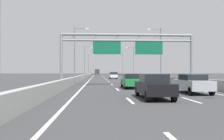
{
  "coord_description": "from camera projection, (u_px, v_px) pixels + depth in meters",
  "views": [
    {
      "loc": [
        -3.67,
        -1.69,
        1.68
      ],
      "look_at": [
        0.95,
        76.71,
        2.19
      ],
      "focal_mm": 39.58,
      "sensor_mm": 36.0,
      "label": 1
    }
  ],
  "objects": [
    {
      "name": "streetlamp_right_distant",
      "position": [
        122.0,
        63.0,
        111.04
      ],
      "size": [
        2.58,
        0.28,
        9.5
      ],
      "color": "slate",
      "rests_on": "ground_plane"
    },
    {
      "name": "lane_dash_left_5",
      "position": [
        107.0,
        80.0,
        50.21
      ],
      "size": [
        0.16,
        3.0,
        0.01
      ],
      "primitive_type": "cube",
      "color": "white",
      "rests_on": "ground_plane"
    },
    {
      "name": "sign_gantry",
      "position": [
        128.0,
        46.0,
        30.27
      ],
      "size": [
        16.44,
        0.36,
        6.36
      ],
      "color": "gray",
      "rests_on": "ground_plane"
    },
    {
      "name": "lane_dash_left_2",
      "position": [
        117.0,
        89.0,
        23.25
      ],
      "size": [
        0.16,
        3.0,
        0.01
      ],
      "primitive_type": "cube",
      "color": "white",
      "rests_on": "ground_plane"
    },
    {
      "name": "green_car",
      "position": [
        132.0,
        81.0,
        25.13
      ],
      "size": [
        1.89,
        4.66,
        1.46
      ],
      "color": "#1E7A38",
      "rests_on": "ground_plane"
    },
    {
      "name": "lane_dash_left_7",
      "position": [
        104.0,
        78.0,
        68.17
      ],
      "size": [
        0.16,
        3.0,
        0.01
      ],
      "primitive_type": "cube",
      "color": "white",
      "rests_on": "ground_plane"
    },
    {
      "name": "lane_dash_left_3",
      "position": [
        112.0,
        84.0,
        32.24
      ],
      "size": [
        0.16,
        3.0,
        0.01
      ],
      "primitive_type": "cube",
      "color": "white",
      "rests_on": "ground_plane"
    },
    {
      "name": "lane_dash_left_12",
      "position": [
        102.0,
        75.0,
        113.1
      ],
      "size": [
        0.16,
        3.0,
        0.01
      ],
      "primitive_type": "cube",
      "color": "white",
      "rests_on": "ground_plane"
    },
    {
      "name": "silver_car",
      "position": [
        192.0,
        83.0,
        19.08
      ],
      "size": [
        1.73,
        4.67,
        1.47
      ],
      "color": "#A8ADB2",
      "rests_on": "ground_plane"
    },
    {
      "name": "lane_dash_right_1",
      "position": [
        191.0,
        100.0,
        14.48
      ],
      "size": [
        0.16,
        3.0,
        0.01
      ],
      "primitive_type": "cube",
      "color": "white",
      "rests_on": "ground_plane"
    },
    {
      "name": "lane_dash_left_14",
      "position": [
        101.0,
        75.0,
        131.06
      ],
      "size": [
        0.16,
        3.0,
        0.01
      ],
      "primitive_type": "cube",
      "color": "white",
      "rests_on": "ground_plane"
    },
    {
      "name": "lane_dash_right_10",
      "position": [
        112.0,
        76.0,
        95.34
      ],
      "size": [
        0.16,
        3.0,
        0.01
      ],
      "primitive_type": "cube",
      "color": "white",
      "rests_on": "ground_plane"
    },
    {
      "name": "lane_dash_right_14",
      "position": [
        108.0,
        75.0,
        131.28
      ],
      "size": [
        0.16,
        3.0,
        0.01
      ],
      "primitive_type": "cube",
      "color": "white",
      "rests_on": "ground_plane"
    },
    {
      "name": "lane_dash_left_13",
      "position": [
        101.0,
        75.0,
        122.08
      ],
      "size": [
        0.16,
        3.0,
        0.01
      ],
      "primitive_type": "cube",
      "color": "white",
      "rests_on": "ground_plane"
    },
    {
      "name": "lane_dash_right_11",
      "position": [
        110.0,
        76.0,
        104.32
      ],
      "size": [
        0.16,
        3.0,
        0.01
      ],
      "primitive_type": "cube",
      "color": "white",
      "rests_on": "ground_plane"
    },
    {
      "name": "lane_dash_right_17",
      "position": [
        106.0,
        74.0,
        158.23
      ],
      "size": [
        0.16,
        3.0,
        0.01
      ],
      "primitive_type": "cube",
      "color": "white",
      "rests_on": "ground_plane"
    },
    {
      "name": "lane_dash_left_4",
      "position": [
        109.0,
        82.0,
        41.22
      ],
      "size": [
        0.16,
        3.0,
        0.01
      ],
      "primitive_type": "cube",
      "color": "white",
      "rests_on": "ground_plane"
    },
    {
      "name": "lane_dash_left_8",
      "position": [
        103.0,
        77.0,
        77.16
      ],
      "size": [
        0.16,
        3.0,
        0.01
      ],
      "primitive_type": "cube",
      "color": "white",
      "rests_on": "ground_plane"
    },
    {
      "name": "black_car",
      "position": [
        154.0,
        86.0,
        15.37
      ],
      "size": [
        1.71,
        4.54,
        1.53
      ],
      "color": "black",
      "rests_on": "ground_plane"
    },
    {
      "name": "red_car",
      "position": [
        115.0,
        74.0,
        98.57
      ],
      "size": [
        1.76,
        4.5,
        1.52
      ],
      "color": "red",
      "rests_on": "ground_plane"
    },
    {
      "name": "lane_dash_right_7",
      "position": [
        117.0,
        78.0,
        68.39
      ],
      "size": [
        0.16,
        3.0,
        0.01
      ],
      "primitive_type": "cube",
      "color": "white",
      "rests_on": "ground_plane"
    },
    {
      "name": "streetlamp_left_mid",
      "position": [
        76.0,
        51.0,
        43.37
      ],
      "size": [
        2.58,
        0.28,
        9.5
      ],
      "color": "slate",
      "rests_on": "ground_plane"
    },
    {
      "name": "edge_line_right",
      "position": [
        122.0,
        76.0,
        90.05
      ],
      "size": [
        0.16,
        176.0,
        0.01
      ],
      "primitive_type": "cube",
      "color": "white",
      "rests_on": "ground_plane"
    },
    {
      "name": "lane_dash_left_15",
      "position": [
        101.0,
        75.0,
        140.05
      ],
      "size": [
        0.16,
        3.0,
        0.01
      ],
      "primitive_type": "cube",
      "color": "white",
      "rests_on": "ground_plane"
    },
    {
      "name": "lane_dash_right_9",
      "position": [
        113.0,
        76.0,
        86.35
      ],
      "size": [
        0.16,
        3.0,
        0.01
      ],
      "primitive_type": "cube",
      "color": "white",
      "rests_on": "ground_plane"
    },
    {
      "name": "streetlamp_right_mid",
      "position": [
        160.0,
        51.0,
        44.25
      ],
      "size": [
        2.58,
        0.28,
        9.5
      ],
      "color": "slate",
      "rests_on": "ground_plane"
    },
    {
      "name": "lane_dash_right_3",
      "position": [
        139.0,
        84.0,
        32.45
      ],
      "size": [
        0.16,
        3.0,
        0.01
      ],
      "primitive_type": "cube",
      "color": "white",
      "rests_on": "ground_plane"
    },
    {
      "name": "lane_dash_right_15",
      "position": [
        107.0,
        75.0,
        140.26
      ],
      "size": [
        0.16,
        3.0,
        0.01
      ],
      "primitive_type": "cube",
      "color": "white",
      "rests_on": "ground_plane"
    },
    {
      "name": "streetlamp_left_distant",
      "position": [
        89.0,
        63.0,
        110.17
      ],
      "size": [
        2.58,
        0.28,
        9.5
      ],
      "color": "slate",
      "rests_on": "ground_plane"
    },
    {
      "name": "lane_dash_right_13",
      "position": [
        109.0,
        75.0,
        122.29
      ],
      "size": [
        0.16,
        3.0,
        0.01
      ],
      "primitive_type": "cube",
      "color": "white",
      "rests_on": "ground_plane"
    },
    {
      "name": "lane_dash_left_16",
      "position": [
        101.0,
        74.0,
        149.03
      ],
      "size": [
        0.16,
        3.0,
        0.01
      ],
      "primitive_type": "cube",
      "color": "white",
      "rests_on": "ground_plane"
    },
    {
      "name": "lane_dash_left_9",
      "position": [
        103.0,
        76.0,
        86.14
      ],
      "size": [
        0.16,
        3.0,
        0.01
      ],
      "primitive_type": "cube",
      "color": "white",
      "rests_on": "ground_plane"
    },
    {
      "name": "streetlamp_right_far",
      "position": [
        133.0,
        60.0,
        77.64
      ],
      "size": [
        2.58,
        0.28,
        9.5
      ],
      "color": "slate",
      "rests_on": "ground_plane"
    },
    {
      "name": "lane_dash_left_17",
      "position": [
        100.0,
        74.0,
        158.02
      ],
      "size": [
        0.16,
        3.0,
        0.01
      ],
      "primitive_type": "cube",
      "color": "white",
      "rests_on": "ground_plane"
    },
    {
      "name": "lane_dash_left_6",
      "position": [
        105.0,
        79.0,
        59.19
      ],
      "size": [
        0.16,
        3.0,
        0.01
      ],
      "primitive_type": "cube",
      "color": "white",
      "rests_on": "ground_plane"
    },
    {
      "name": "lane_dash_left_10",
      "position": [
        102.0,
        76.0,
        95.13
      ],
      "size": [
        0.16,
        3.0,
        0.01
      ],
      "primitive_type": "cube",
      "color": "white",
      "rests_on": "ground_plane"
    },
    {
      "name": "lane_dash_left_11",
      "position": [
        102.0,
        76.0,
        104.11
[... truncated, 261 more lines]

